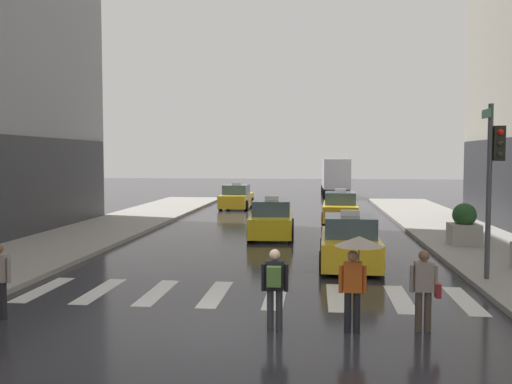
{
  "coord_description": "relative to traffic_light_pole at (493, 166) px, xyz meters",
  "views": [
    {
      "loc": [
        1.76,
        -10.9,
        3.5
      ],
      "look_at": [
        -0.27,
        8.0,
        2.31
      ],
      "focal_mm": 39.14,
      "sensor_mm": 36.0,
      "label": 1
    }
  ],
  "objects": [
    {
      "name": "pedestrian_with_backpack",
      "position": [
        -5.63,
        -4.73,
        -2.29
      ],
      "size": [
        0.55,
        0.43,
        1.65
      ],
      "color": "#333338",
      "rests_on": "ground"
    },
    {
      "name": "box_truck",
      "position": [
        -3.1,
        33.51,
        -1.41
      ],
      "size": [
        2.38,
        7.58,
        3.35
      ],
      "color": "#2D2D2D",
      "rests_on": "ground"
    },
    {
      "name": "taxi_third",
      "position": [
        -3.49,
        14.58,
        -2.53
      ],
      "size": [
        2.04,
        4.59,
        1.8
      ],
      "color": "gold",
      "rests_on": "ground"
    },
    {
      "name": "taxi_second",
      "position": [
        -6.73,
        8.56,
        -2.53
      ],
      "size": [
        2.04,
        4.59,
        1.8
      ],
      "color": "yellow",
      "rests_on": "ground"
    },
    {
      "name": "pedestrian_with_umbrella",
      "position": [
        -4.0,
        -4.69,
        -1.74
      ],
      "size": [
        0.96,
        0.96,
        1.94
      ],
      "color": "black",
      "rests_on": "ground"
    },
    {
      "name": "crosswalk_markings",
      "position": [
        -6.58,
        -1.9,
        -3.25
      ],
      "size": [
        11.3,
        2.8,
        0.01
      ],
      "color": "silver",
      "rests_on": "ground"
    },
    {
      "name": "taxi_lead",
      "position": [
        -3.7,
        2.34,
        -2.53
      ],
      "size": [
        2.0,
        4.57,
        1.8
      ],
      "color": "gold",
      "rests_on": "ground"
    },
    {
      "name": "ground_plane",
      "position": [
        -6.58,
        -4.9,
        -3.26
      ],
      "size": [
        160.0,
        160.0,
        0.0
      ],
      "primitive_type": "plane",
      "color": "#26262B"
    },
    {
      "name": "taxi_fourth",
      "position": [
        -10.2,
        21.92,
        -2.53
      ],
      "size": [
        2.02,
        4.58,
        1.8
      ],
      "color": "gold",
      "rests_on": "ground"
    },
    {
      "name": "traffic_light_pole",
      "position": [
        0.0,
        0.0,
        0.0
      ],
      "size": [
        0.44,
        0.84,
        4.8
      ],
      "color": "#47474C",
      "rests_on": "curb_right"
    },
    {
      "name": "pedestrian_with_handbag",
      "position": [
        -2.64,
        -4.5,
        -2.32
      ],
      "size": [
        0.6,
        0.24,
        1.65
      ],
      "color": "#473D33",
      "rests_on": "ground"
    },
    {
      "name": "planter_mid_block",
      "position": [
        0.86,
        6.15,
        -2.38
      ],
      "size": [
        1.1,
        1.1,
        1.6
      ],
      "color": "#A8A399",
      "rests_on": "curb_right"
    }
  ]
}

